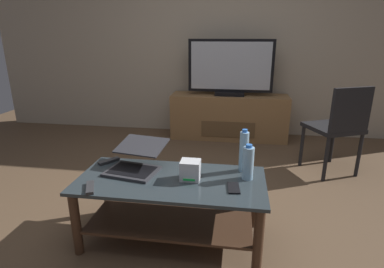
# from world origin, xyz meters

# --- Properties ---
(ground_plane) EXTENTS (7.68, 7.68, 0.00)m
(ground_plane) POSITION_xyz_m (0.00, 0.00, 0.00)
(ground_plane) COLOR brown
(back_wall) EXTENTS (6.40, 0.12, 2.80)m
(back_wall) POSITION_xyz_m (0.00, 2.32, 1.40)
(back_wall) COLOR #B2A38C
(back_wall) RESTS_ON ground
(coffee_table) EXTENTS (1.22, 0.57, 0.45)m
(coffee_table) POSITION_xyz_m (-0.11, -0.26, 0.31)
(coffee_table) COLOR #2D383D
(coffee_table) RESTS_ON ground
(media_cabinet) EXTENTS (1.52, 0.42, 0.59)m
(media_cabinet) POSITION_xyz_m (0.19, 2.00, 0.29)
(media_cabinet) COLOR olive
(media_cabinet) RESTS_ON ground
(television) EXTENTS (1.08, 0.20, 0.71)m
(television) POSITION_xyz_m (0.19, 1.98, 0.93)
(television) COLOR black
(television) RESTS_ON media_cabinet
(dining_chair) EXTENTS (0.58, 0.58, 0.90)m
(dining_chair) POSITION_xyz_m (1.28, 1.00, 0.52)
(dining_chair) COLOR black
(dining_chair) RESTS_ON ground
(laptop) EXTENTS (0.40, 0.46, 0.17)m
(laptop) POSITION_xyz_m (-0.38, -0.15, 0.52)
(laptop) COLOR #333338
(laptop) RESTS_ON coffee_table
(router_box) EXTENTS (0.13, 0.11, 0.13)m
(router_box) POSITION_xyz_m (0.02, -0.25, 0.52)
(router_box) COLOR silver
(router_box) RESTS_ON coffee_table
(water_bottle_near) EXTENTS (0.07, 0.07, 0.24)m
(water_bottle_near) POSITION_xyz_m (0.39, -0.19, 0.56)
(water_bottle_near) COLOR #99C6E5
(water_bottle_near) RESTS_ON coffee_table
(water_bottle_far) EXTENTS (0.06, 0.06, 0.30)m
(water_bottle_far) POSITION_xyz_m (0.36, -0.06, 0.59)
(water_bottle_far) COLOR #99C6E5
(water_bottle_far) RESTS_ON coffee_table
(cell_phone) EXTENTS (0.08, 0.15, 0.01)m
(cell_phone) POSITION_xyz_m (0.30, -0.34, 0.46)
(cell_phone) COLOR black
(cell_phone) RESTS_ON coffee_table
(tv_remote) EXTENTS (0.11, 0.16, 0.02)m
(tv_remote) POSITION_xyz_m (-0.56, -0.48, 0.46)
(tv_remote) COLOR #2D2D30
(tv_remote) RESTS_ON coffee_table
(soundbar_remote) EXTENTS (0.13, 0.15, 0.02)m
(soundbar_remote) POSITION_xyz_m (-0.61, -0.06, 0.46)
(soundbar_remote) COLOR #2D2D30
(soundbar_remote) RESTS_ON coffee_table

